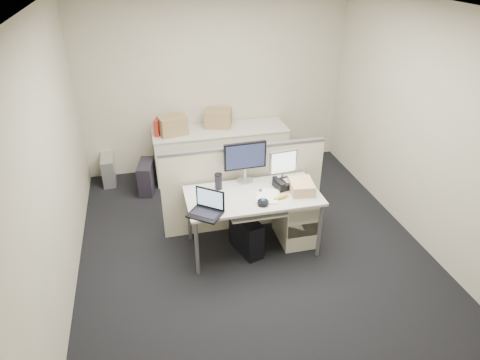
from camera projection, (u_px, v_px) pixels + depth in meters
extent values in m
cube|color=black|center=(252.00, 247.00, 5.15)|extent=(4.00, 4.50, 0.01)
cube|color=white|center=(256.00, 6.00, 3.82)|extent=(4.00, 4.50, 0.01)
cube|color=#BCB7A2|center=(215.00, 83.00, 6.39)|extent=(4.00, 0.02, 2.70)
cube|color=#BCB7A2|center=(351.00, 295.00, 2.57)|extent=(4.00, 0.02, 2.70)
cube|color=#BCB7A2|center=(52.00, 164.00, 4.08)|extent=(0.02, 4.50, 2.70)
cube|color=#BCB7A2|center=(423.00, 127.00, 4.89)|extent=(0.02, 4.50, 2.70)
cube|color=silver|center=(253.00, 196.00, 4.79)|extent=(1.50, 0.75, 0.03)
cylinder|color=slate|center=(197.00, 248.00, 4.56)|extent=(0.04, 0.04, 0.70)
cylinder|color=slate|center=(189.00, 215.00, 5.11)|extent=(0.04, 0.04, 0.70)
cylinder|color=slate|center=(320.00, 230.00, 4.84)|extent=(0.04, 0.04, 0.70)
cylinder|color=slate|center=(299.00, 201.00, 5.39)|extent=(0.04, 0.04, 0.70)
cube|color=silver|center=(257.00, 211.00, 4.69)|extent=(0.62, 0.32, 0.02)
cube|color=beige|center=(296.00, 216.00, 5.14)|extent=(0.40, 0.55, 0.65)
cube|color=beige|center=(243.00, 189.00, 5.25)|extent=(2.00, 0.06, 1.10)
cube|color=beige|center=(221.00, 152.00, 6.60)|extent=(2.00, 0.60, 0.72)
cube|color=black|center=(245.00, 162.00, 4.93)|extent=(0.50, 0.21, 0.50)
cube|color=#B7B7BC|center=(283.00, 167.00, 4.92)|extent=(0.35, 0.20, 0.41)
cube|color=black|center=(205.00, 205.00, 4.37)|extent=(0.41, 0.40, 0.25)
cylinder|color=black|center=(263.00, 203.00, 4.59)|extent=(0.16, 0.16, 0.05)
cube|color=black|center=(285.00, 184.00, 4.92)|extent=(0.28, 0.24, 0.08)
cube|color=white|center=(268.00, 196.00, 4.75)|extent=(0.34, 0.38, 0.01)
cube|color=#F5EE3E|center=(259.00, 193.00, 4.80)|extent=(0.10, 0.10, 0.01)
cylinder|color=black|center=(218.00, 182.00, 4.86)|extent=(0.08, 0.08, 0.18)
ellipsoid|color=gold|center=(281.00, 197.00, 4.71)|extent=(0.21, 0.11, 0.04)
cube|color=black|center=(260.00, 191.00, 4.85)|extent=(0.08, 0.11, 0.01)
cube|color=#DAB278|center=(301.00, 186.00, 4.83)|extent=(0.29, 0.35, 0.12)
cube|color=black|center=(252.00, 208.00, 4.70)|extent=(0.42, 0.19, 0.02)
cube|color=black|center=(246.00, 235.00, 4.97)|extent=(0.33, 0.52, 0.45)
cube|color=black|center=(147.00, 177.00, 6.20)|extent=(0.28, 0.50, 0.44)
cube|color=#B7B7BC|center=(109.00, 170.00, 6.42)|extent=(0.18, 0.45, 0.41)
cube|color=#917B4F|center=(173.00, 126.00, 6.20)|extent=(0.44, 0.37, 0.29)
cube|color=#917B4F|center=(218.00, 119.00, 6.46)|extent=(0.46, 0.41, 0.28)
cube|color=maroon|center=(159.00, 127.00, 6.22)|extent=(0.15, 0.28, 0.26)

